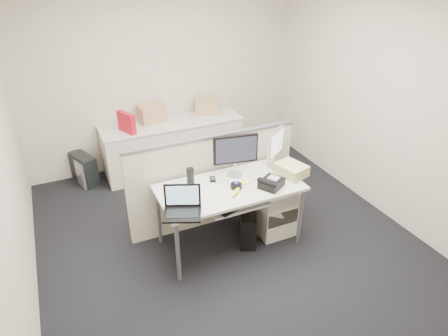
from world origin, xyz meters
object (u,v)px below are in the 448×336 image
laptop (182,204)px  desk_phone (271,183)px  monitor_main (235,156)px  desk (230,192)px

laptop → desk_phone: laptop is taller
monitor_main → desk_phone: bearing=-45.7°
desk → laptop: 0.71m
desk → monitor_main: size_ratio=3.12×
laptop → desk_phone: size_ratio=1.42×
monitor_main → laptop: 0.90m
desk → laptop: (-0.62, -0.28, 0.20)m
desk → monitor_main: bearing=50.2°
laptop → monitor_main: bearing=53.7°
monitor_main → laptop: bearing=-139.0°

